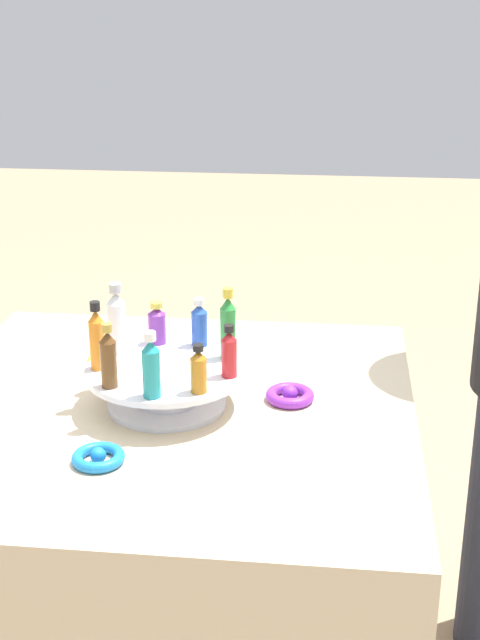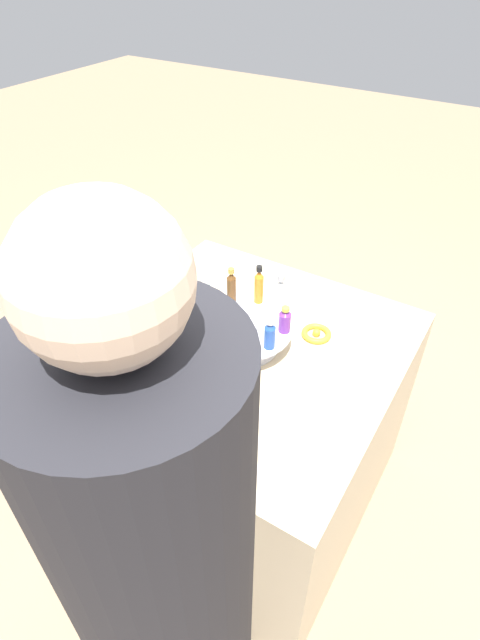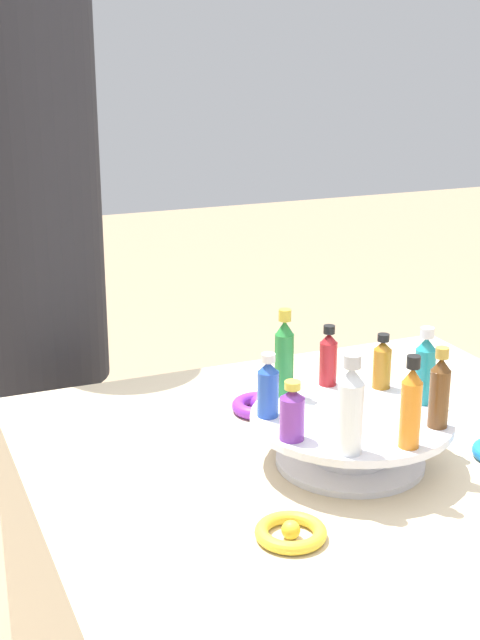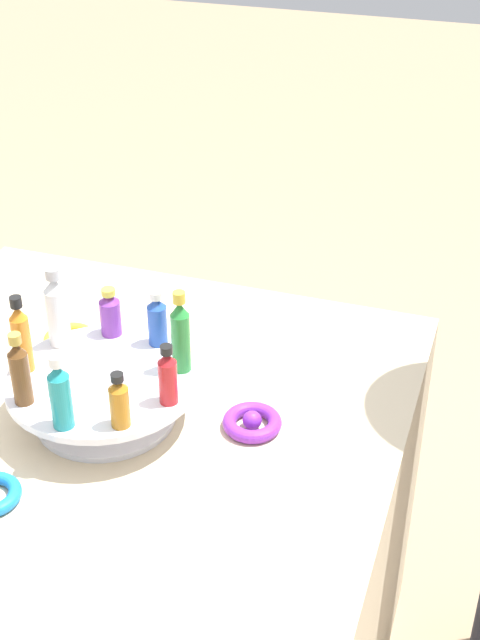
{
  "view_description": "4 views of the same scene",
  "coord_description": "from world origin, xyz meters",
  "px_view_note": "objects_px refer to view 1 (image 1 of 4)",
  "views": [
    {
      "loc": [
        1.51,
        0.31,
        1.53
      ],
      "look_at": [
        -0.06,
        0.13,
        0.93
      ],
      "focal_mm": 50.0,
      "sensor_mm": 36.0,
      "label": 1
    },
    {
      "loc": [
        -0.61,
        1.0,
        1.8
      ],
      "look_at": [
        -0.02,
        0.05,
        0.91
      ],
      "focal_mm": 28.0,
      "sensor_mm": 36.0,
      "label": 2
    },
    {
      "loc": [
        -0.63,
        -1.07,
        1.39
      ],
      "look_at": [
        -0.09,
        0.22,
        0.94
      ],
      "focal_mm": 50.0,
      "sensor_mm": 36.0,
      "label": 3
    },
    {
      "loc": [
        1.01,
        0.56,
        1.67
      ],
      "look_at": [
        -0.09,
        0.2,
        0.94
      ],
      "focal_mm": 50.0,
      "sensor_mm": 36.0,
      "label": 4
    }
  ],
  "objects_px": {
    "bottle_clear": "(117,321)",
    "bottle_blue": "(199,324)",
    "bottle_brown": "(108,358)",
    "bottle_teal": "(149,367)",
    "display_stand": "(166,383)",
    "bottle_green": "(228,326)",
    "ribbon_bow_blue": "(98,457)",
    "ribbon_bow_gold": "(109,361)",
    "bottle_amber": "(198,370)",
    "bottle_purple": "(157,324)",
    "bottle_orange": "(97,338)",
    "bottle_red": "(229,353)",
    "ribbon_bow_purple": "(290,395)"
  },
  "relations": [
    {
      "from": "display_stand",
      "to": "bottle_teal",
      "type": "distance_m",
      "value": 0.15
    },
    {
      "from": "bottle_clear",
      "to": "ribbon_bow_blue",
      "type": "distance_m",
      "value": 0.32
    },
    {
      "from": "bottle_blue",
      "to": "ribbon_bow_gold",
      "type": "relative_size",
      "value": 1.04
    },
    {
      "from": "display_stand",
      "to": "bottle_brown",
      "type": "relative_size",
      "value": 2.52
    },
    {
      "from": "bottle_green",
      "to": "bottle_teal",
      "type": "bearing_deg",
      "value": -31.59
    },
    {
      "from": "ribbon_bow_gold",
      "to": "bottle_purple",
      "type": "bearing_deg",
      "value": 63.97
    },
    {
      "from": "display_stand",
      "to": "bottle_red",
      "type": "bearing_deg",
      "value": 78.41
    },
    {
      "from": "bottle_teal",
      "to": "bottle_amber",
      "type": "xyz_separation_m",
      "value": [
        -0.03,
        0.08,
        -0.01
      ]
    },
    {
      "from": "bottle_brown",
      "to": "ribbon_bow_blue",
      "type": "relative_size",
      "value": 1.34
    },
    {
      "from": "bottle_purple",
      "to": "ribbon_bow_blue",
      "type": "height_order",
      "value": "bottle_purple"
    },
    {
      "from": "bottle_brown",
      "to": "display_stand",
      "type": "bearing_deg",
      "value": 138.41
    },
    {
      "from": "bottle_orange",
      "to": "bottle_purple",
      "type": "height_order",
      "value": "bottle_orange"
    },
    {
      "from": "bottle_clear",
      "to": "bottle_blue",
      "type": "height_order",
      "value": "bottle_clear"
    },
    {
      "from": "ribbon_bow_blue",
      "to": "ribbon_bow_gold",
      "type": "bearing_deg",
      "value": -168.31
    },
    {
      "from": "display_stand",
      "to": "bottle_teal",
      "type": "height_order",
      "value": "bottle_teal"
    },
    {
      "from": "bottle_red",
      "to": "bottle_blue",
      "type": "relative_size",
      "value": 1.02
    },
    {
      "from": "bottle_clear",
      "to": "bottle_blue",
      "type": "xyz_separation_m",
      "value": [
        -0.05,
        0.15,
        -0.02
      ]
    },
    {
      "from": "bottle_amber",
      "to": "bottle_teal",
      "type": "bearing_deg",
      "value": -71.59
    },
    {
      "from": "bottle_red",
      "to": "bottle_green",
      "type": "xyz_separation_m",
      "value": [
        -0.09,
        -0.01,
        0.02
      ]
    },
    {
      "from": "display_stand",
      "to": "bottle_purple",
      "type": "xyz_separation_m",
      "value": [
        -0.12,
        -0.04,
        0.07
      ]
    },
    {
      "from": "bottle_amber",
      "to": "ribbon_bow_purple",
      "type": "distance_m",
      "value": 0.24
    },
    {
      "from": "bottle_clear",
      "to": "bottle_teal",
      "type": "bearing_deg",
      "value": 28.41
    },
    {
      "from": "bottle_orange",
      "to": "ribbon_bow_gold",
      "type": "height_order",
      "value": "bottle_orange"
    },
    {
      "from": "display_stand",
      "to": "bottle_orange",
      "type": "bearing_deg",
      "value": -81.59
    },
    {
      "from": "bottle_teal",
      "to": "bottle_blue",
      "type": "height_order",
      "value": "bottle_teal"
    },
    {
      "from": "bottle_brown",
      "to": "bottle_teal",
      "type": "bearing_deg",
      "value": 68.41
    },
    {
      "from": "bottle_brown",
      "to": "bottle_purple",
      "type": "distance_m",
      "value": 0.22
    },
    {
      "from": "bottle_green",
      "to": "ribbon_bow_gold",
      "type": "bearing_deg",
      "value": -113.58
    },
    {
      "from": "display_stand",
      "to": "bottle_blue",
      "type": "xyz_separation_m",
      "value": [
        -0.12,
        0.05,
        0.08
      ]
    },
    {
      "from": "display_stand",
      "to": "bottle_purple",
      "type": "height_order",
      "value": "bottle_purple"
    },
    {
      "from": "ribbon_bow_purple",
      "to": "bottle_green",
      "type": "bearing_deg",
      "value": -95.57
    },
    {
      "from": "bottle_orange",
      "to": "bottle_brown",
      "type": "height_order",
      "value": "bottle_orange"
    },
    {
      "from": "bottle_red",
      "to": "bottle_brown",
      "type": "bearing_deg",
      "value": -71.59
    },
    {
      "from": "bottle_orange",
      "to": "display_stand",
      "type": "bearing_deg",
      "value": 98.41
    },
    {
      "from": "bottle_orange",
      "to": "ribbon_bow_blue",
      "type": "relative_size",
      "value": 1.47
    },
    {
      "from": "bottle_orange",
      "to": "bottle_green",
      "type": "relative_size",
      "value": 0.94
    },
    {
      "from": "bottle_teal",
      "to": "bottle_red",
      "type": "relative_size",
      "value": 1.21
    },
    {
      "from": "bottle_green",
      "to": "bottle_orange",
      "type": "bearing_deg",
      "value": -71.59
    },
    {
      "from": "bottle_orange",
      "to": "bottle_red",
      "type": "xyz_separation_m",
      "value": [
        0.01,
        0.25,
        -0.01
      ]
    },
    {
      "from": "bottle_brown",
      "to": "ribbon_bow_purple",
      "type": "xyz_separation_m",
      "value": [
        -0.14,
        0.32,
        -0.12
      ]
    },
    {
      "from": "bottle_purple",
      "to": "ribbon_bow_gold",
      "type": "relative_size",
      "value": 0.92
    },
    {
      "from": "bottle_red",
      "to": "bottle_amber",
      "type": "bearing_deg",
      "value": -31.59
    },
    {
      "from": "bottle_green",
      "to": "ribbon_bow_gold",
      "type": "distance_m",
      "value": 0.32
    },
    {
      "from": "bottle_red",
      "to": "ribbon_bow_gold",
      "type": "bearing_deg",
      "value": -125.75
    },
    {
      "from": "bottle_brown",
      "to": "ribbon_bow_gold",
      "type": "xyz_separation_m",
      "value": [
        -0.27,
        -0.07,
        -0.13
      ]
    },
    {
      "from": "bottle_purple",
      "to": "bottle_teal",
      "type": "bearing_deg",
      "value": 8.41
    },
    {
      "from": "display_stand",
      "to": "bottle_green",
      "type": "xyz_separation_m",
      "value": [
        -0.06,
        0.11,
        0.1
      ]
    },
    {
      "from": "ribbon_bow_gold",
      "to": "bottle_brown",
      "type": "bearing_deg",
      "value": 15.29
    },
    {
      "from": "bottle_brown",
      "to": "bottle_red",
      "type": "bearing_deg",
      "value": 108.41
    },
    {
      "from": "bottle_amber",
      "to": "bottle_purple",
      "type": "relative_size",
      "value": 1.05
    }
  ]
}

